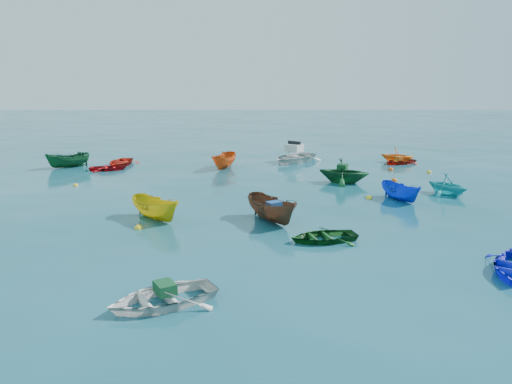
{
  "coord_description": "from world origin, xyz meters",
  "views": [
    {
      "loc": [
        -0.07,
        -21.78,
        6.63
      ],
      "look_at": [
        0.0,
        5.0,
        0.4
      ],
      "focal_mm": 35.0,
      "sensor_mm": 36.0,
      "label": 1
    }
  ],
  "objects": [
    {
      "name": "sampan_green_far",
      "position": [
        -13.94,
        14.85,
        0.0
      ],
      "size": [
        3.32,
        2.69,
        1.23
      ],
      "primitive_type": "imported",
      "rotation": [
        0.0,
        0.0,
        -1.01
      ],
      "color": "#104623",
      "rests_on": "ground"
    },
    {
      "name": "sampan_blue_far",
      "position": [
        7.92,
        4.75,
        0.0
      ],
      "size": [
        2.2,
        3.02,
        1.1
      ],
      "primitive_type": "imported",
      "rotation": [
        0.0,
        0.0,
        0.45
      ],
      "color": "#0F36C4",
      "rests_on": "ground"
    },
    {
      "name": "dinghy_red_nw",
      "position": [
        -10.7,
        13.71,
        0.0
      ],
      "size": [
        2.74,
        2.07,
        0.54
      ],
      "primitive_type": "imported",
      "rotation": [
        0.0,
        0.0,
        1.66
      ],
      "color": "#A10D11",
      "rests_on": "ground"
    },
    {
      "name": "dinghy_green_n",
      "position": [
        5.6,
        9.33,
        0.0
      ],
      "size": [
        3.96,
        3.72,
        1.66
      ],
      "primitive_type": "imported",
      "rotation": [
        0.0,
        0.0,
        1.19
      ],
      "color": "#114C24",
      "rests_on": "ground"
    },
    {
      "name": "buoy_ye_a",
      "position": [
        -5.26,
        -0.48,
        0.0
      ],
      "size": [
        0.38,
        0.38,
        0.38
      ],
      "primitive_type": "sphere",
      "color": "yellow",
      "rests_on": "ground"
    },
    {
      "name": "buoy_ye_b",
      "position": [
        -5.74,
        3.75,
        0.0
      ],
      "size": [
        0.33,
        0.33,
        0.33
      ],
      "primitive_type": "sphere",
      "color": "gold",
      "rests_on": "ground"
    },
    {
      "name": "tarp_green_a",
      "position": [
        -2.74,
        -8.02,
        0.51
      ],
      "size": [
        0.81,
        0.87,
        0.34
      ],
      "primitive_type": "cube",
      "rotation": [
        0.0,
        0.0,
        -1.04
      ],
      "color": "#114524",
      "rests_on": "dinghy_white_near"
    },
    {
      "name": "buoy_or_e",
      "position": [
        9.77,
        13.66,
        0.0
      ],
      "size": [
        0.39,
        0.39,
        0.39
      ],
      "primitive_type": "sphere",
      "color": "#D3450B",
      "rests_on": "ground"
    },
    {
      "name": "sampan_brown_mid",
      "position": [
        0.74,
        0.66,
        0.0
      ],
      "size": [
        2.94,
        3.62,
        1.34
      ],
      "primitive_type": "imported",
      "rotation": [
        0.0,
        0.0,
        0.56
      ],
      "color": "brown",
      "rests_on": "ground"
    },
    {
      "name": "sampan_orange_n",
      "position": [
        -2.31,
        14.41,
        0.0
      ],
      "size": [
        2.22,
        3.55,
        1.29
      ],
      "primitive_type": "imported",
      "rotation": [
        0.0,
        0.0,
        -0.32
      ],
      "color": "#C54912",
      "rests_on": "ground"
    },
    {
      "name": "dinghy_green_e",
      "position": [
        2.75,
        -2.19,
        0.0
      ],
      "size": [
        3.22,
        2.62,
        0.59
      ],
      "primitive_type": "imported",
      "rotation": [
        0.0,
        0.0,
        -1.33
      ],
      "color": "#0F4316",
      "rests_on": "ground"
    },
    {
      "name": "dinghy_red_ne",
      "position": [
        11.2,
        16.42,
        0.0
      ],
      "size": [
        3.33,
        3.0,
        0.57
      ],
      "primitive_type": "imported",
      "rotation": [
        0.0,
        0.0,
        -1.1
      ],
      "color": "#A0180D",
      "rests_on": "ground"
    },
    {
      "name": "sampan_yellow_mid",
      "position": [
        -4.75,
        1.0,
        0.0
      ],
      "size": [
        3.18,
        3.12,
        1.25
      ],
      "primitive_type": "imported",
      "rotation": [
        0.0,
        0.0,
        0.81
      ],
      "color": "gold",
      "rests_on": "ground"
    },
    {
      "name": "tarp_orange_b",
      "position": [
        11.11,
        16.37,
        0.42
      ],
      "size": [
        0.65,
        0.71,
        0.28
      ],
      "primitive_type": "cube",
      "rotation": [
        0.0,
        0.0,
        -1.1
      ],
      "color": "#AF5011",
      "rests_on": "dinghy_red_ne"
    },
    {
      "name": "dinghy_red_far",
      "position": [
        -10.31,
        15.68,
        0.0
      ],
      "size": [
        2.64,
        3.49,
        0.68
      ],
      "primitive_type": "imported",
      "rotation": [
        0.0,
        0.0,
        -0.09
      ],
      "color": "red",
      "rests_on": "ground"
    },
    {
      "name": "buoy_ye_e",
      "position": [
        12.22,
        12.7,
        0.0
      ],
      "size": [
        0.35,
        0.35,
        0.35
      ],
      "primitive_type": "sphere",
      "color": "yellow",
      "rests_on": "ground"
    },
    {
      "name": "dinghy_orange_far",
      "position": [
        11.14,
        17.03,
        0.0
      ],
      "size": [
        3.19,
        3.03,
        1.31
      ],
      "primitive_type": "imported",
      "rotation": [
        0.0,
        0.0,
        1.11
      ],
      "color": "orange",
      "rests_on": "ground"
    },
    {
      "name": "buoy_or_d",
      "position": [
        8.98,
        9.83,
        0.0
      ],
      "size": [
        0.39,
        0.39,
        0.39
      ],
      "primitive_type": "sphere",
      "color": "#D64D0B",
      "rests_on": "ground"
    },
    {
      "name": "buoy_ye_d",
      "position": [
        -11.2,
        8.47,
        0.0
      ],
      "size": [
        0.3,
        0.3,
        0.3
      ],
      "primitive_type": "sphere",
      "color": "yellow",
      "rests_on": "ground"
    },
    {
      "name": "tarp_green_b",
      "position": [
        5.5,
        9.37,
        1.01
      ],
      "size": [
        0.81,
        0.91,
        0.37
      ],
      "primitive_type": "cube",
      "rotation": [
        0.0,
        0.0,
        1.19
      ],
      "color": "#10411C",
      "rests_on": "dinghy_green_n"
    },
    {
      "name": "dinghy_white_near",
      "position": [
        -2.82,
        -8.07,
        0.0
      ],
      "size": [
        4.02,
        3.69,
        0.68
      ],
      "primitive_type": "imported",
      "rotation": [
        0.0,
        0.0,
        -1.04
      ],
      "color": "silver",
      "rests_on": "ground"
    },
    {
      "name": "tarp_blue_a",
      "position": [
        0.82,
        0.53,
        0.83
      ],
      "size": [
        0.81,
        0.76,
        0.31
      ],
      "primitive_type": "cube",
      "rotation": [
        0.0,
        0.0,
        0.56
      ],
      "color": "navy",
      "rests_on": "sampan_brown_mid"
    },
    {
      "name": "buoy_ye_c",
      "position": [
        6.29,
        5.07,
        0.0
      ],
      "size": [
        0.37,
        0.37,
        0.37
      ],
      "primitive_type": "sphere",
      "color": "yellow",
      "rests_on": "ground"
    },
    {
      "name": "ground",
      "position": [
        0.0,
        0.0,
        0.0
      ],
      "size": [
        160.0,
        160.0,
        0.0
      ],
      "primitive_type": "plane",
      "color": "#093F47",
      "rests_on": "ground"
    },
    {
      "name": "buoy_or_c",
      "position": [
        0.28,
        2.47,
        0.0
      ],
      "size": [
        0.31,
        0.31,
        0.31
      ],
      "primitive_type": "sphere",
      "color": "#D85A0B",
      "rests_on": "ground"
    },
    {
      "name": "dinghy_cyan_se",
      "position": [
        10.99,
        6.11,
        0.0
      ],
      "size": [
        3.21,
        3.31,
        1.33
      ],
      "primitive_type": "imported",
      "rotation": [
        0.0,
        0.0,
        0.6
      ],
      "color": "#1CABB1",
      "rests_on": "ground"
    },
    {
      "name": "motorboat_white",
      "position": [
        3.06,
        17.48,
        0.0
      ],
      "size": [
        5.35,
        5.55,
        1.54
      ],
      "primitive_type": "imported",
      "rotation": [
        0.0,
        0.0,
        -0.68
      ],
      "color": "silver",
      "rests_on": "ground"
    }
  ]
}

